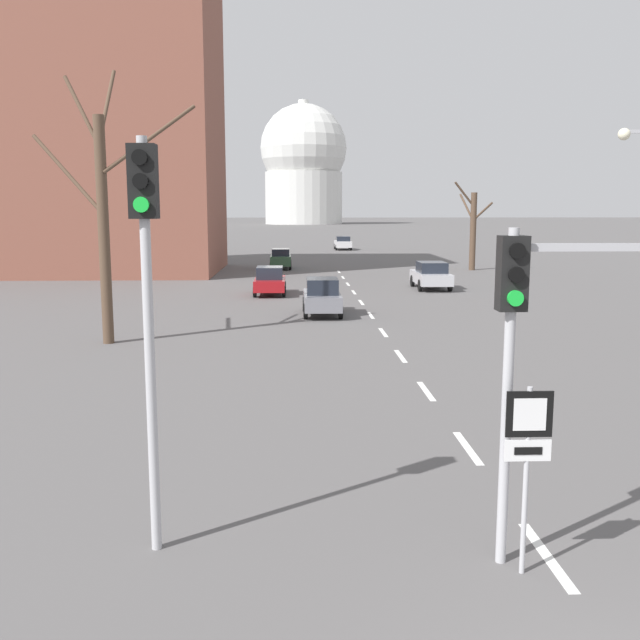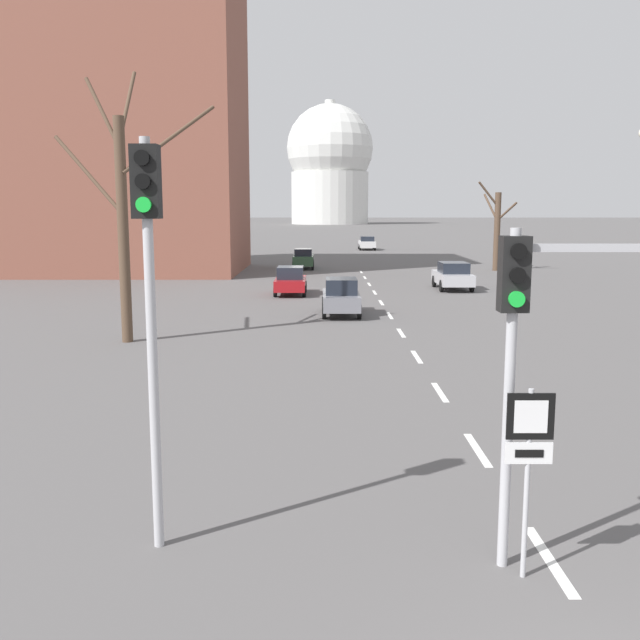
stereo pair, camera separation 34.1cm
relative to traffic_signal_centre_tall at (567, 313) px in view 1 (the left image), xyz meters
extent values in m
cube|color=silver|center=(-0.04, 0.14, -3.41)|extent=(0.16, 2.00, 0.01)
cube|color=silver|center=(-0.04, 4.64, -3.41)|extent=(0.16, 2.00, 0.01)
cube|color=silver|center=(-0.04, 9.14, -3.41)|extent=(0.16, 2.00, 0.01)
cube|color=silver|center=(-0.04, 13.64, -3.41)|extent=(0.16, 2.00, 0.01)
cube|color=silver|center=(-0.04, 18.14, -3.41)|extent=(0.16, 2.00, 0.01)
cube|color=silver|center=(-0.04, 22.64, -3.41)|extent=(0.16, 2.00, 0.01)
cube|color=silver|center=(-0.04, 27.14, -3.41)|extent=(0.16, 2.00, 0.01)
cube|color=silver|center=(-0.04, 31.64, -3.41)|extent=(0.16, 2.00, 0.01)
cube|color=silver|center=(-0.04, 36.14, -3.41)|extent=(0.16, 2.00, 0.01)
cube|color=silver|center=(-0.04, 40.64, -3.41)|extent=(0.16, 2.00, 0.01)
cube|color=silver|center=(-0.04, 45.14, -3.41)|extent=(0.16, 2.00, 0.01)
cylinder|color=#B2B2B7|center=(-0.73, 0.01, -1.16)|extent=(0.14, 0.14, 4.50)
cube|color=black|center=(-0.73, 0.01, 0.51)|extent=(0.36, 0.28, 0.96)
cylinder|color=black|center=(-0.73, -0.16, 0.81)|extent=(0.20, 0.06, 0.20)
cylinder|color=black|center=(-0.73, -0.16, 0.51)|extent=(0.20, 0.06, 0.20)
cylinder|color=green|center=(-0.73, -0.16, 0.21)|extent=(0.20, 0.06, 0.20)
cube|color=#B2B2B7|center=(0.28, 0.01, 0.84)|extent=(2.01, 0.10, 0.10)
cylinder|color=#B2B2B7|center=(-5.46, 0.57, -0.58)|extent=(0.14, 0.14, 5.67)
cube|color=black|center=(-5.46, 0.57, 1.68)|extent=(0.36, 0.28, 0.96)
cylinder|color=black|center=(-5.46, 0.40, 1.97)|extent=(0.20, 0.06, 0.20)
cylinder|color=black|center=(-5.46, 0.40, 1.68)|extent=(0.20, 0.06, 0.20)
cylinder|color=green|center=(-5.46, 0.40, 1.38)|extent=(0.20, 0.06, 0.20)
cylinder|color=#B2B2B7|center=(-0.53, -0.30, -2.16)|extent=(0.07, 0.07, 2.51)
cube|color=black|center=(-0.53, -0.32, -1.25)|extent=(0.60, 0.03, 0.60)
cube|color=white|center=(-0.53, -0.34, -1.25)|extent=(0.42, 0.01, 0.42)
cube|color=white|center=(-0.53, -0.32, -1.73)|extent=(0.60, 0.03, 0.28)
cube|color=black|center=(-0.53, -0.34, -1.73)|extent=(0.36, 0.01, 0.10)
sphere|color=#F2EAC6|center=(6.34, 12.44, 3.52)|extent=(0.36, 0.36, 0.36)
cube|color=silver|center=(2.34, 75.04, -2.73)|extent=(1.83, 4.48, 0.70)
cube|color=#1E232D|center=(2.34, 74.82, -2.10)|extent=(1.56, 2.15, 0.56)
cylinder|color=black|center=(1.47, 76.43, -3.08)|extent=(0.18, 0.67, 0.67)
cylinder|color=black|center=(3.20, 76.43, -3.08)|extent=(0.18, 0.67, 0.67)
cylinder|color=black|center=(1.47, 73.65, -3.08)|extent=(0.18, 0.67, 0.67)
cylinder|color=black|center=(3.20, 73.65, -3.08)|extent=(0.18, 0.67, 0.67)
cube|color=#B7B7BC|center=(4.71, 33.25, -2.73)|extent=(1.85, 4.36, 0.66)
cube|color=#1E232D|center=(4.71, 33.03, -2.09)|extent=(1.57, 2.09, 0.63)
cylinder|color=black|center=(3.84, 34.60, -3.06)|extent=(0.18, 0.70, 0.70)
cylinder|color=black|center=(5.58, 34.60, -3.06)|extent=(0.18, 0.70, 0.70)
cylinder|color=black|center=(3.84, 31.89, -3.06)|extent=(0.18, 0.70, 0.70)
cylinder|color=black|center=(5.58, 31.89, -3.06)|extent=(0.18, 0.70, 0.70)
cube|color=maroon|center=(-4.82, 30.71, -2.80)|extent=(1.67, 3.82, 0.60)
cube|color=#1E232D|center=(-4.82, 30.51, -2.17)|extent=(1.42, 1.83, 0.66)
cylinder|color=black|center=(-5.61, 31.89, -3.10)|extent=(0.18, 0.62, 0.62)
cylinder|color=black|center=(-4.04, 31.89, -3.10)|extent=(0.18, 0.62, 0.62)
cylinder|color=black|center=(-5.61, 29.52, -3.10)|extent=(0.18, 0.62, 0.62)
cylinder|color=black|center=(-4.04, 29.52, -3.10)|extent=(0.18, 0.62, 0.62)
cube|color=slate|center=(-2.23, 22.86, -2.74)|extent=(1.62, 3.88, 0.66)
cube|color=#1E232D|center=(-2.23, 22.67, -2.07)|extent=(1.38, 1.86, 0.68)
cylinder|color=black|center=(-2.99, 24.07, -3.07)|extent=(0.18, 0.68, 0.68)
cylinder|color=black|center=(-1.47, 24.07, -3.07)|extent=(0.18, 0.68, 0.68)
cylinder|color=black|center=(-2.99, 21.66, -3.07)|extent=(0.18, 0.68, 0.68)
cylinder|color=black|center=(-1.47, 21.66, -3.07)|extent=(0.18, 0.68, 0.68)
cube|color=#2D4C33|center=(-4.51, 48.04, -2.71)|extent=(1.61, 3.97, 0.74)
cube|color=#1E232D|center=(-4.51, 47.85, -2.07)|extent=(1.37, 1.91, 0.54)
cylinder|color=black|center=(-5.26, 49.28, -3.08)|extent=(0.18, 0.66, 0.66)
cylinder|color=black|center=(-3.75, 49.28, -3.08)|extent=(0.18, 0.66, 0.66)
cylinder|color=black|center=(-5.26, 46.81, -3.08)|extent=(0.18, 0.66, 0.66)
cylinder|color=black|center=(-3.75, 46.81, -3.08)|extent=(0.18, 0.66, 0.66)
cylinder|color=brown|center=(-10.12, 16.32, 0.54)|extent=(0.39, 0.39, 7.91)
cylinder|color=brown|center=(-10.82, 16.82, 4.70)|extent=(1.48, 1.17, 2.54)
cylinder|color=brown|center=(-10.02, 17.17, 4.95)|extent=(0.31, 1.82, 2.65)
cylinder|color=brown|center=(-8.56, 17.19, 3.81)|extent=(3.03, 2.10, 2.64)
cylinder|color=brown|center=(-11.48, 16.94, 2.59)|extent=(2.74, 1.51, 2.81)
cylinder|color=brown|center=(10.51, 46.41, -0.41)|extent=(0.47, 0.47, 6.00)
cylinder|color=brown|center=(11.10, 45.87, 1.17)|extent=(1.23, 1.31, 1.44)
cylinder|color=brown|center=(9.70, 46.24, 2.44)|extent=(1.73, 0.55, 1.95)
cylinder|color=brown|center=(10.15, 47.30, 1.49)|extent=(0.78, 1.92, 2.11)
cylinder|color=silver|center=(-0.04, 221.41, 4.75)|extent=(24.49, 24.49, 16.33)
sphere|color=silver|center=(-0.04, 221.41, 20.39)|extent=(27.21, 27.21, 27.21)
cylinder|color=silver|center=(-0.04, 221.41, 32.64)|extent=(3.27, 3.27, 4.76)
cube|color=brown|center=(-18.21, 46.07, 8.27)|extent=(18.00, 14.00, 23.36)
camera|label=1|loc=(-3.52, -8.95, 1.32)|focal=40.00mm
camera|label=2|loc=(-3.18, -8.95, 1.32)|focal=40.00mm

